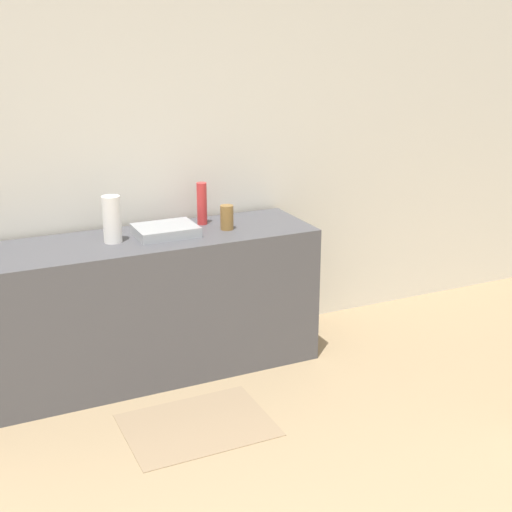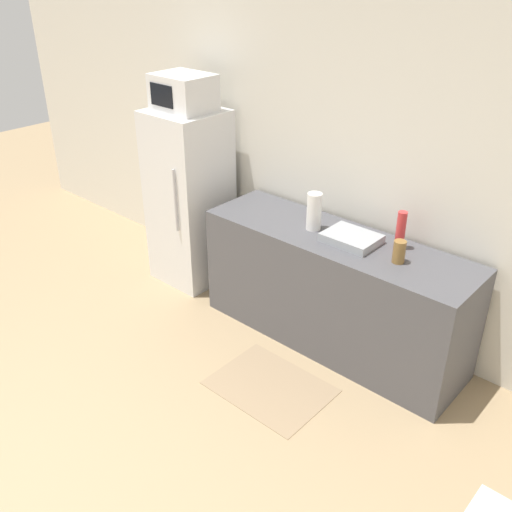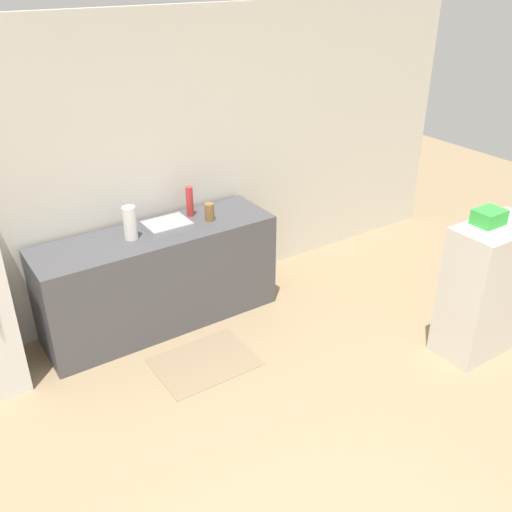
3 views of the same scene
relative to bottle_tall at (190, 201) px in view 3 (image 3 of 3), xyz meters
The scene contains 9 objects.
wall_back 0.89m from the bottle_tall, 164.52° to the left, with size 8.00×0.06×2.60m, color silver.
counter 0.72m from the bottle_tall, 160.67° to the right, with size 2.06×0.61×0.89m, color #4C4C51.
sink_basin 0.34m from the bottle_tall, 154.67° to the right, with size 0.37×0.29×0.06m, color #9EA3A8.
bottle_tall is the anchor object (origin of this frame).
bottle_short 0.21m from the bottle_tall, 61.71° to the right, with size 0.08×0.08×0.15m, color olive.
shelf_cabinet 2.59m from the bottle_tall, 50.18° to the right, with size 0.73×0.41×1.12m, color silver.
basket 2.46m from the bottle_tall, 50.18° to the right, with size 0.23×0.18×0.12m, color green.
paper_towel_roll 0.63m from the bottle_tall, 166.88° to the right, with size 0.11×0.11×0.28m, color white.
kitchen_rug 1.40m from the bottle_tall, 113.91° to the right, with size 0.80×0.60×0.01m, color #937A5B.
Camera 3 is at (-1.28, -1.23, 2.94)m, focal length 40.00 mm.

